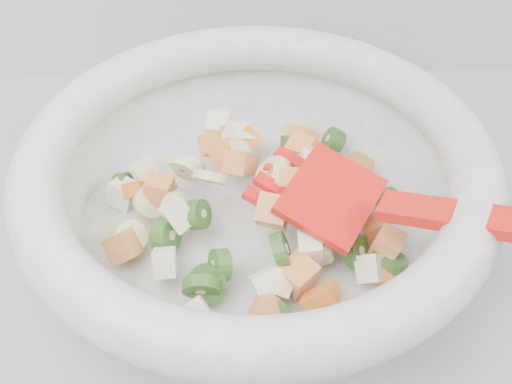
{
  "coord_description": "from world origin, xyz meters",
  "views": [
    {
      "loc": [
        -0.01,
        1.14,
        1.29
      ],
      "look_at": [
        -0.01,
        1.5,
        0.95
      ],
      "focal_mm": 45.0,
      "sensor_mm": 36.0,
      "label": 1
    }
  ],
  "objects": [
    {
      "name": "mixing_bowl",
      "position": [
        -0.01,
        1.5,
        0.95
      ],
      "size": [
        0.48,
        0.36,
        0.14
      ],
      "color": "white",
      "rests_on": "counter"
    }
  ]
}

